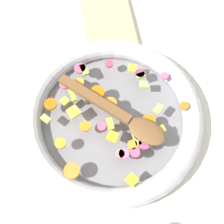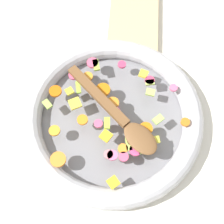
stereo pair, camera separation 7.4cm
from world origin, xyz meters
TOP-DOWN VIEW (x-y plane):
  - ground_plane at (0.00, 0.00)m, footprint 4.00×4.00m
  - skillet at (0.00, 0.00)m, footprint 0.45×0.45m
  - chopped_vegetables at (0.01, -0.01)m, footprint 0.33×0.35m
  - wooden_spoon at (0.02, 0.02)m, footprint 0.23×0.24m
  - cutting_board at (-0.34, 0.04)m, footprint 0.29×0.14m

SIDE VIEW (x-z plane):
  - ground_plane at x=0.00m, z-range 0.00..0.00m
  - cutting_board at x=-0.34m, z-range 0.00..0.02m
  - skillet at x=0.00m, z-range 0.00..0.05m
  - chopped_vegetables at x=0.01m, z-range 0.05..0.06m
  - wooden_spoon at x=0.02m, z-range 0.06..0.07m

